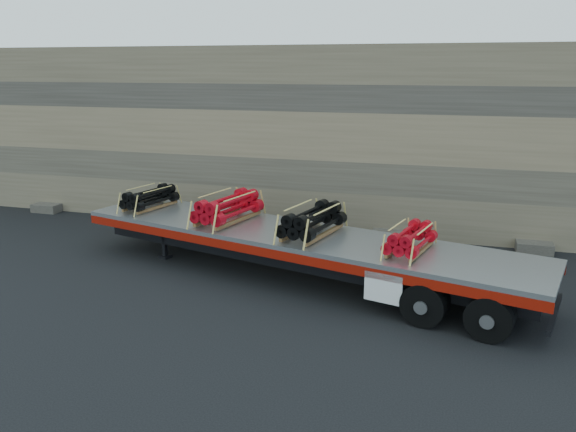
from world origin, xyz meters
name	(u,v)px	position (x,y,z in m)	size (l,w,h in m)	color
ground	(304,279)	(0.00, 0.00, 0.00)	(120.00, 120.00, 0.00)	black
rock_wall	(347,138)	(0.00, 6.50, 3.50)	(44.00, 3.00, 7.00)	#7A6B54
trailer	(295,255)	(-0.31, 0.06, 0.72)	(14.49, 2.79, 1.45)	#A9ACB1
bundle_front	(150,198)	(-5.96, 1.49, 1.79)	(0.97, 1.95, 0.69)	black
bundle_midfront	(228,208)	(-2.70, 0.66, 1.87)	(1.19, 2.38, 0.84)	red
bundle_midrear	(312,222)	(0.25, -0.09, 1.86)	(1.15, 2.31, 0.82)	black
bundle_rear	(410,240)	(3.12, -0.81, 1.78)	(0.94, 1.87, 0.66)	red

